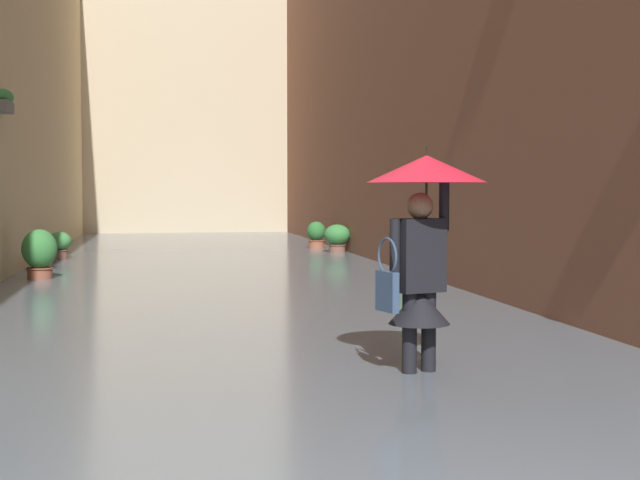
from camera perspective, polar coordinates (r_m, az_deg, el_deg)
The scene contains 9 objects.
ground_plane at distance 16.39m, azimuth -7.01°, elevation -2.39°, with size 70.77×70.77×0.00m, color slate.
flood_water at distance 16.39m, azimuth -7.01°, elevation -2.16°, with size 7.71×34.31×0.14m, color slate.
building_facade_far at distance 31.66m, azimuth -8.70°, elevation 11.19°, with size 10.51×1.80×11.98m, color beige.
person_wading at distance 7.14m, azimuth 6.66°, elevation 1.17°, with size 0.97×0.97×1.96m.
potted_plant_far_left at distance 14.67m, azimuth 5.56°, elevation -1.22°, with size 0.33×0.33×0.91m.
potted_plant_near_left at distance 22.25m, azimuth -0.24°, elevation 0.24°, with size 0.47×0.47×0.81m.
potted_plant_mid_left at distance 20.77m, azimuth 1.12°, elevation 0.11°, with size 0.61×0.61×0.79m.
potted_plant_far_right at distance 15.33m, azimuth -17.68°, elevation -0.91°, with size 0.58×0.58×0.96m.
potted_plant_mid_right at distance 19.50m, azimuth -16.48°, elevation -0.35°, with size 0.49×0.49×0.72m.
Camera 1 is at (0.94, 2.13, 1.62)m, focal length 49.49 mm.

